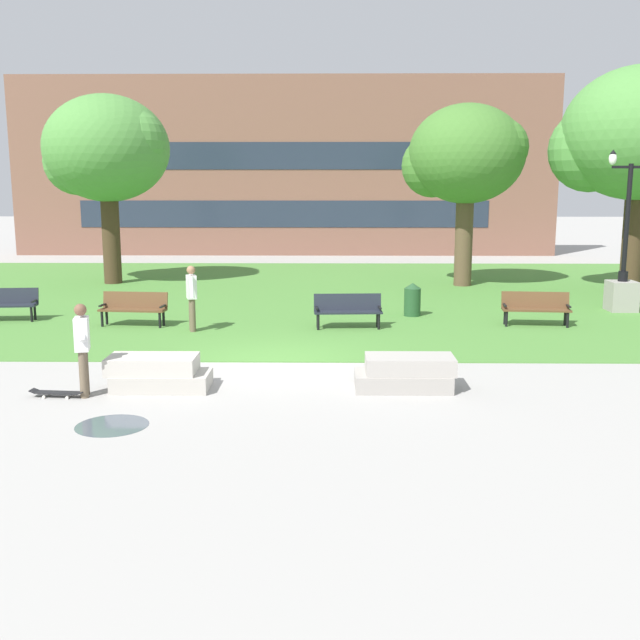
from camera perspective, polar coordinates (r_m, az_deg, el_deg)
The scene contains 18 objects.
ground_plane at distance 16.24m, azimuth -3.46°, elevation -3.26°, with size 140.00×140.00×0.00m, color #A3A09B.
grass_lawn at distance 26.05m, azimuth -1.86°, elevation 1.98°, with size 40.00×20.00×0.02m, color #4C8438.
concrete_block_center at distance 14.43m, azimuth -12.27°, elevation -3.99°, with size 1.90×0.90×0.64m.
concrete_block_left at distance 14.19m, azimuth 6.57°, elevation -4.06°, with size 1.85×0.90×0.64m.
person_skateboarder at distance 14.15m, azimuth -17.66°, elevation -1.77°, with size 0.32×0.59×1.71m.
skateboard at distance 14.45m, azimuth -19.34°, elevation -5.24°, with size 1.03×0.29×0.14m.
puddle at distance 12.57m, azimuth -15.56°, elevation -7.75°, with size 1.17×1.17×0.01m, color #47515B.
park_bench_near_left at distance 22.72m, azimuth -22.92°, elevation 1.25°, with size 1.84×0.70×0.90m.
park_bench_near_right at distance 21.05m, azimuth 16.12°, elevation 1.00°, with size 1.84×0.69×0.90m.
park_bench_far_left at distance 19.89m, azimuth 2.14°, elevation 0.87°, with size 1.83×0.63×0.90m.
park_bench_far_right at distance 20.82m, azimuth -14.00°, elevation 1.00°, with size 1.84×0.71×0.90m.
lamp_post_center at distance 24.23m, azimuth 22.07°, elevation 2.93°, with size 1.32×0.80×4.76m.
tree_far_right at distance 28.47m, azimuth 11.00°, elevation 12.14°, with size 4.45×4.24×6.65m.
tree_near_left at distance 28.34m, azimuth 23.08°, elevation 12.78°, with size 5.58×5.31×7.72m.
tree_far_left at distance 29.74m, azimuth -16.03°, elevation 12.29°, with size 4.88×4.65×7.05m.
trash_bin at distance 21.85m, azimuth 7.05°, elevation 1.57°, with size 0.49×0.49×0.96m.
person_bystander_near_lawn at distance 19.66m, azimuth -9.75°, elevation 1.93°, with size 0.34×0.89×1.71m.
building_facade_distant at distance 40.32m, azimuth -2.75°, elevation 11.58°, with size 28.70×1.03×9.30m.
Camera 1 is at (1.19, -15.74, 3.85)m, focal length 42.00 mm.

